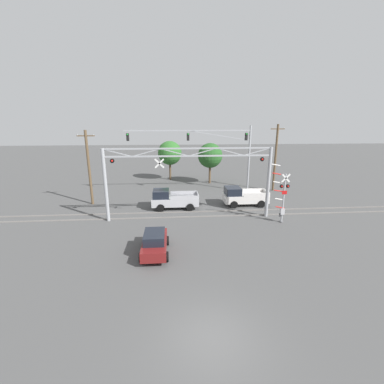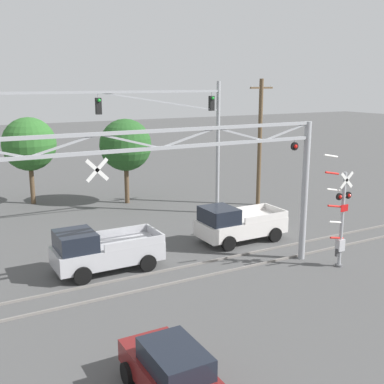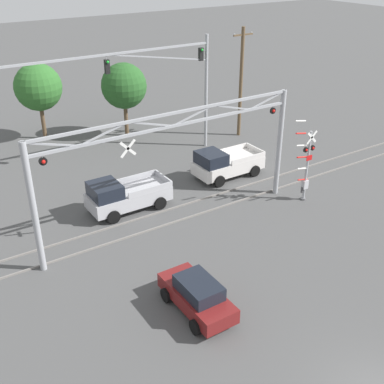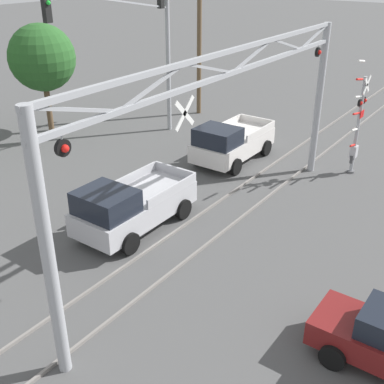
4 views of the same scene
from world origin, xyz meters
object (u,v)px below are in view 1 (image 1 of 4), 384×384
Objects in this scene: sedan_waiting at (155,242)px; crossing_gantry at (189,173)px; traffic_signal_span at (218,146)px; background_tree_beyond_span at (170,153)px; crossing_signal_mast at (282,199)px; utility_pole_left at (89,167)px; background_tree_far_left_verge at (210,156)px; pickup_truck_following at (243,196)px; pickup_truck_lead at (172,199)px; utility_pole_right at (275,157)px.

crossing_gantry is at bearing 66.86° from sedan_waiting.
traffic_signal_span is 10.55m from background_tree_beyond_span.
sedan_waiting is at bearing -92.39° from background_tree_beyond_span.
crossing_signal_mast is 21.77m from background_tree_beyond_span.
traffic_signal_span reaches higher than background_tree_beyond_span.
background_tree_far_left_verge is (14.56, 9.17, -0.04)m from utility_pole_left.
background_tree_beyond_span is at bearing 119.94° from pickup_truck_following.
crossing_signal_mast reaches higher than pickup_truck_following.
sedan_waiting is at bearing -57.30° from utility_pole_left.
background_tree_beyond_span is (-10.06, 19.20, 2.04)m from crossing_signal_mast.
pickup_truck_lead is (-5.77, -5.92, -5.07)m from traffic_signal_span.
traffic_signal_span is 15.28m from utility_pole_left.
background_tree_beyond_span reaches higher than pickup_truck_following.
utility_pole_left reaches higher than pickup_truck_following.
sedan_waiting is at bearing -114.24° from traffic_signal_span.
crossing_signal_mast reaches higher than sedan_waiting.
background_tree_far_left_verge is at bearing 104.40° from crossing_signal_mast.
crossing_gantry is at bearing -149.28° from pickup_truck_following.
pickup_truck_lead is 1.02× the size of pickup_truck_following.
sedan_waiting is 0.46× the size of utility_pole_right.
utility_pole_right is at bearing 3.59° from traffic_signal_span.
background_tree_far_left_verge is (-4.15, 16.16, 1.96)m from crossing_signal_mast.
sedan_waiting is (-7.05, -15.66, -5.23)m from traffic_signal_span.
crossing_signal_mast is at bearing -26.25° from pickup_truck_lead.
crossing_gantry is 0.98× the size of traffic_signal_span.
crossing_gantry is 11.74m from utility_pole_left.
utility_pole_right reaches higher than background_tree_far_left_verge.
utility_pole_right is at bearing -32.14° from background_tree_far_left_verge.
pickup_truck_lead is 0.56× the size of utility_pole_right.
background_tree_far_left_verge is (4.12, 14.52, -0.24)m from crossing_gantry.
background_tree_far_left_verge is (-7.85, 4.93, -0.33)m from utility_pole_right.
traffic_signal_span is 7.89m from utility_pole_right.
utility_pole_left is (-8.92, 2.17, 3.20)m from pickup_truck_lead.
background_tree_beyond_span is (-7.99, 13.87, 3.25)m from pickup_truck_following.
crossing_gantry is 2.51× the size of background_tree_beyond_span.
pickup_truck_following reaches higher than sedan_waiting.
utility_pole_left is at bearing -147.81° from background_tree_far_left_verge.
utility_pole_right is 9.28m from background_tree_far_left_verge.
crossing_signal_mast is 0.91× the size of background_tree_far_left_verge.
background_tree_far_left_verge is at bearing 63.55° from pickup_truck_lead.
crossing_gantry is 3.14× the size of pickup_truck_lead.
crossing_gantry is at bearing -64.48° from pickup_truck_lead.
pickup_truck_following is 1.21× the size of sedan_waiting.
crossing_signal_mast is 0.35× the size of traffic_signal_span.
crossing_gantry is 8.71m from crossing_signal_mast.
utility_pole_right is (7.72, 0.48, -1.57)m from traffic_signal_span.
traffic_signal_span is at bearing 14.32° from utility_pole_left.
crossing_gantry reaches higher than pickup_truck_lead.
utility_pole_left is at bearing 159.50° from crossing_signal_mast.
background_tree_far_left_verge reaches higher than crossing_signal_mast.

